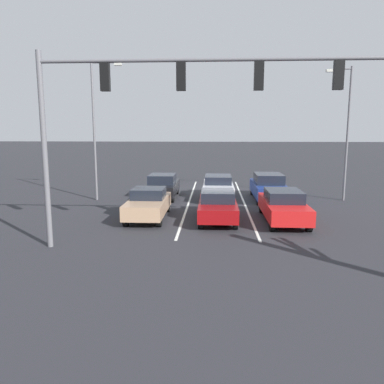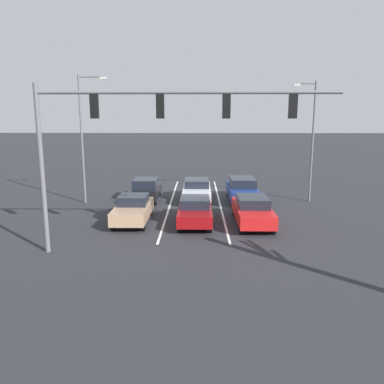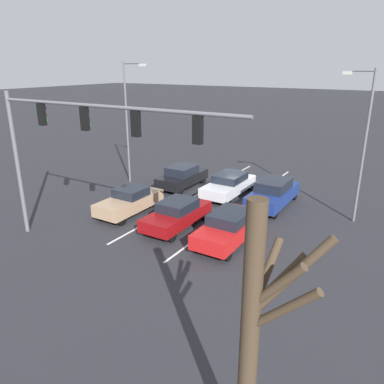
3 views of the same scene
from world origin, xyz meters
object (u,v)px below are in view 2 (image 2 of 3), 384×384
object	(u,v)px
car_red_leftlane_front	(252,210)
traffic_signal_gantry	(142,124)
street_lamp_left_shoulder	(311,135)
car_tan_rightlane_front	(133,209)
car_black_rightlane_second	(146,189)
car_white_midlane_second	(197,189)
car_maroon_midlane_front	(195,210)
street_lamp_right_shoulder	(84,131)
car_navy_leftlane_second	(242,190)

from	to	relation	value
car_red_leftlane_front	traffic_signal_gantry	world-z (taller)	traffic_signal_gantry
car_red_leftlane_front	street_lamp_left_shoulder	xyz separation A→B (m)	(-4.63, -5.76, 3.82)
car_tan_rightlane_front	traffic_signal_gantry	distance (m)	6.80
car_black_rightlane_second	traffic_signal_gantry	world-z (taller)	traffic_signal_gantry
traffic_signal_gantry	street_lamp_left_shoulder	xyz separation A→B (m)	(-9.86, -10.24, -0.86)
street_lamp_left_shoulder	car_white_midlane_second	bearing A→B (deg)	-2.19
car_tan_rightlane_front	car_red_leftlane_front	bearing A→B (deg)	177.88
car_red_leftlane_front	car_maroon_midlane_front	size ratio (longest dim) A/B	1.09
car_white_midlane_second	street_lamp_right_shoulder	bearing A→B (deg)	7.73
car_maroon_midlane_front	car_white_midlane_second	world-z (taller)	car_white_midlane_second
car_black_rightlane_second	street_lamp_right_shoulder	xyz separation A→B (m)	(3.85, 0.89, 4.05)
car_tan_rightlane_front	traffic_signal_gantry	bearing A→B (deg)	105.62
car_tan_rightlane_front	street_lamp_right_shoulder	xyz separation A→B (m)	(3.92, -4.80, 4.09)
car_white_midlane_second	car_tan_rightlane_front	bearing A→B (deg)	58.89
car_red_leftlane_front	car_navy_leftlane_second	world-z (taller)	car_navy_leftlane_second
car_maroon_midlane_front	car_navy_leftlane_second	bearing A→B (deg)	-119.82
car_navy_leftlane_second	traffic_signal_gantry	xyz separation A→B (m)	(5.34, 10.17, 4.63)
car_tan_rightlane_front	car_red_leftlane_front	distance (m)	6.55
car_white_midlane_second	traffic_signal_gantry	size ratio (longest dim) A/B	0.38
car_tan_rightlane_front	car_black_rightlane_second	distance (m)	5.69
car_tan_rightlane_front	traffic_signal_gantry	world-z (taller)	traffic_signal_gantry
car_white_midlane_second	car_navy_leftlane_second	bearing A→B (deg)	173.46
car_red_leftlane_front	car_black_rightlane_second	world-z (taller)	car_black_rightlane_second
street_lamp_right_shoulder	car_red_leftlane_front	bearing A→B (deg)	154.28
street_lamp_right_shoulder	car_white_midlane_second	bearing A→B (deg)	-172.27
traffic_signal_gantry	street_lamp_right_shoulder	size ratio (longest dim) A/B	1.45
car_maroon_midlane_front	car_white_midlane_second	bearing A→B (deg)	-90.80
car_red_leftlane_front	street_lamp_right_shoulder	bearing A→B (deg)	-25.72
car_navy_leftlane_second	street_lamp_right_shoulder	xyz separation A→B (m)	(10.58, 0.65, 4.01)
car_maroon_midlane_front	traffic_signal_gantry	size ratio (longest dim) A/B	0.36
car_navy_leftlane_second	car_white_midlane_second	distance (m)	3.18
car_tan_rightlane_front	car_red_leftlane_front	size ratio (longest dim) A/B	0.89
car_tan_rightlane_front	street_lamp_right_shoulder	distance (m)	7.43
car_tan_rightlane_front	car_maroon_midlane_front	world-z (taller)	car_tan_rightlane_front
car_tan_rightlane_front	street_lamp_right_shoulder	size ratio (longest dim) A/B	0.51
car_tan_rightlane_front	car_maroon_midlane_front	size ratio (longest dim) A/B	0.97
car_navy_leftlane_second	street_lamp_right_shoulder	size ratio (longest dim) A/B	0.56
car_black_rightlane_second	car_white_midlane_second	xyz separation A→B (m)	(-3.58, -0.12, -0.02)
car_red_leftlane_front	car_maroon_midlane_front	distance (m)	3.13
street_lamp_right_shoulder	traffic_signal_gantry	bearing A→B (deg)	118.84
car_navy_leftlane_second	car_white_midlane_second	bearing A→B (deg)	-6.54
car_black_rightlane_second	traffic_signal_gantry	xyz separation A→B (m)	(-1.39, 10.41, 4.68)
street_lamp_right_shoulder	car_navy_leftlane_second	bearing A→B (deg)	-176.50
car_tan_rightlane_front	street_lamp_left_shoulder	xyz separation A→B (m)	(-11.18, -5.52, 3.85)
car_red_leftlane_front	car_navy_leftlane_second	size ratio (longest dim) A/B	1.01
car_white_midlane_second	street_lamp_right_shoulder	world-z (taller)	street_lamp_right_shoulder
car_red_leftlane_front	car_black_rightlane_second	size ratio (longest dim) A/B	1.14
car_black_rightlane_second	car_red_leftlane_front	bearing A→B (deg)	138.14
traffic_signal_gantry	car_black_rightlane_second	bearing A→B (deg)	-82.39
street_lamp_left_shoulder	traffic_signal_gantry	bearing A→B (deg)	46.09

